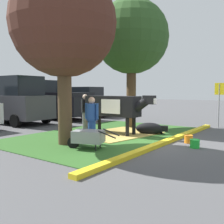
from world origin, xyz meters
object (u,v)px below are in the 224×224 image
Objects in this scene: bucket_green at (195,143)px; cow_holstein at (115,106)px; parking_sign at (219,96)px; shade_tree_right at (132,38)px; person_visitor_near at (85,111)px; shade_tree_left at (64,25)px; calf_lying at (150,129)px; sedan_blue at (85,102)px; person_handler at (92,119)px; wheelbarrow at (88,137)px; suv_dark_grey at (13,100)px; bucket_orange at (188,139)px; pickup_truck_black at (52,101)px.

cow_holstein is at bearing 81.18° from bucket_green.
cow_holstein is at bearing 147.44° from parking_sign.
bucket_green is at bearing -123.35° from shade_tree_right.
person_visitor_near is 0.75× the size of parking_sign.
bucket_green is (2.01, -3.64, -3.73)m from shade_tree_left.
shade_tree_left reaches higher than calf_lying.
bucket_green is 11.20m from sedan_blue.
person_visitor_near is at bearing 83.86° from bucket_green.
person_handler is (0.53, -0.70, -3.03)m from shade_tree_left.
shade_tree_left is 1.26× the size of sedan_blue.
wheelbarrow is at bearing -163.51° from shade_tree_right.
bucket_green is 0.07× the size of suv_dark_grey.
shade_tree_right is 3.83× the size of person_handler.
parking_sign reaches higher than calf_lying.
person_visitor_near is 4.68m from bucket_orange.
shade_tree_right reaches higher than calf_lying.
cow_holstein is at bearing -166.16° from shade_tree_right.
person_handler is 0.35× the size of sedan_blue.
person_visitor_near reaches higher than wheelbarrow.
shade_tree_right is at bearing 125.84° from parking_sign.
shade_tree_right is 4.11m from person_visitor_near.
bucket_orange is (0.08, -4.62, -0.72)m from person_visitor_near.
person_handler is (-4.08, -1.02, -3.41)m from shade_tree_right.
pickup_truck_black reaches higher than bucket_orange.
bucket_green is at bearing -61.15° from shade_tree_left.
person_visitor_near is at bearing -116.35° from pickup_truck_black.
person_handler is at bearing 30.84° from wheelbarrow.
suv_dark_grey reaches higher than bucket_orange.
bucket_orange is 0.06× the size of pickup_truck_black.
person_visitor_near is 3.66m from wheelbarrow.
shade_tree_left is 4.64m from shade_tree_right.
shade_tree_left is 5.58m from bucket_orange.
shade_tree_left reaches higher than person_visitor_near.
shade_tree_right reaches higher than parking_sign.
shade_tree_right is 7.12m from suv_dark_grey.
wheelbarrow is at bearing -124.38° from pickup_truck_black.
suv_dark_grey is at bearing 98.60° from calf_lying.
pickup_truck_black is at bearing 55.62° from wheelbarrow.
person_visitor_near is at bearing 89.72° from cow_holstein.
wheelbarrow is at bearing 129.43° from bucket_green.
calf_lying is 8.02m from pickup_truck_black.
suv_dark_grey is (-1.16, 7.69, 1.03)m from calf_lying.
wheelbarrow is (-4.71, -1.39, -3.87)m from shade_tree_right.
cow_holstein is (2.54, -0.19, -2.73)m from shade_tree_left.
cow_holstein is 3.63m from bucket_green.
bucket_orange is (-4.44, -0.14, -1.36)m from parking_sign.
suv_dark_grey is at bearing 70.51° from shade_tree_left.
wheelbarrow is (-3.51, 0.28, 0.15)m from calf_lying.
calf_lying is 2.68m from bucket_green.
suv_dark_grey is at bearing 117.12° from parking_sign.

